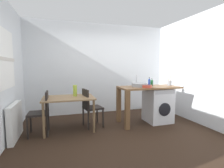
# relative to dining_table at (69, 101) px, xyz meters

# --- Properties ---
(ground_plane) EXTENTS (5.46, 5.46, 0.00)m
(ground_plane) POSITION_rel_dining_table_xyz_m (0.99, -0.48, -0.64)
(ground_plane) COLOR black
(wall_back) EXTENTS (4.60, 0.10, 2.70)m
(wall_back) POSITION_rel_dining_table_xyz_m (0.99, 1.27, 0.71)
(wall_back) COLOR silver
(wall_back) RESTS_ON ground_plane
(wall_counter_side) EXTENTS (0.10, 3.80, 2.70)m
(wall_counter_side) POSITION_rel_dining_table_xyz_m (3.14, -0.48, 0.71)
(wall_counter_side) COLOR silver
(wall_counter_side) RESTS_ON ground_plane
(radiator) EXTENTS (0.10, 0.80, 0.70)m
(radiator) POSITION_rel_dining_table_xyz_m (-1.03, -0.18, -0.29)
(radiator) COLOR white
(radiator) RESTS_ON ground_plane
(dining_table) EXTENTS (1.10, 0.76, 0.74)m
(dining_table) POSITION_rel_dining_table_xyz_m (0.00, 0.00, 0.00)
(dining_table) COLOR olive
(dining_table) RESTS_ON ground_plane
(chair_person_seat) EXTENTS (0.40, 0.40, 0.90)m
(chair_person_seat) POSITION_rel_dining_table_xyz_m (-0.55, -0.10, -0.14)
(chair_person_seat) COLOR black
(chair_person_seat) RESTS_ON ground_plane
(chair_opposite) EXTENTS (0.47, 0.47, 0.90)m
(chair_opposite) POSITION_rel_dining_table_xyz_m (0.48, 0.04, -0.14)
(chair_opposite) COLOR black
(chair_opposite) RESTS_ON ground_plane
(kitchen_counter) EXTENTS (1.50, 0.68, 0.92)m
(kitchen_counter) POSITION_rel_dining_table_xyz_m (1.74, -0.08, 0.12)
(kitchen_counter) COLOR brown
(kitchen_counter) RESTS_ON ground_plane
(washing_machine) EXTENTS (0.60, 0.61, 0.86)m
(washing_machine) POSITION_rel_dining_table_xyz_m (2.21, -0.09, -0.21)
(washing_machine) COLOR silver
(washing_machine) RESTS_ON ground_plane
(sink_basin) EXTENTS (0.38, 0.38, 0.09)m
(sink_basin) POSITION_rel_dining_table_xyz_m (1.69, -0.08, 0.32)
(sink_basin) COLOR #9EA0A5
(sink_basin) RESTS_ON kitchen_counter
(tap) EXTENTS (0.02, 0.02, 0.28)m
(tap) POSITION_rel_dining_table_xyz_m (1.69, 0.10, 0.42)
(tap) COLOR #B2B2B7
(tap) RESTS_ON kitchen_counter
(bottle_tall_green) EXTENTS (0.06, 0.06, 0.22)m
(bottle_tall_green) POSITION_rel_dining_table_xyz_m (2.00, -0.01, 0.38)
(bottle_tall_green) COLOR navy
(bottle_tall_green) RESTS_ON kitchen_counter
(bottle_squat_brown) EXTENTS (0.06, 0.06, 0.19)m
(bottle_squat_brown) POSITION_rel_dining_table_xyz_m (2.10, 0.05, 0.36)
(bottle_squat_brown) COLOR #19592D
(bottle_squat_brown) RESTS_ON kitchen_counter
(mixing_bowl) EXTENTS (0.23, 0.23, 0.06)m
(mixing_bowl) POSITION_rel_dining_table_xyz_m (1.78, -0.28, 0.31)
(mixing_bowl) COLOR #D84C38
(mixing_bowl) RESTS_ON kitchen_counter
(utensil_crock) EXTENTS (0.11, 0.11, 0.30)m
(utensil_crock) POSITION_rel_dining_table_xyz_m (2.58, -0.03, 0.35)
(utensil_crock) COLOR gray
(utensil_crock) RESTS_ON kitchen_counter
(vase) EXTENTS (0.09, 0.09, 0.25)m
(vase) POSITION_rel_dining_table_xyz_m (0.15, 0.10, 0.22)
(vase) COLOR #A8C63D
(vase) RESTS_ON dining_table
(scissors) EXTENTS (0.15, 0.06, 0.01)m
(scissors) POSITION_rel_dining_table_xyz_m (1.90, -0.18, 0.28)
(scissors) COLOR #B2B2B7
(scissors) RESTS_ON kitchen_counter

